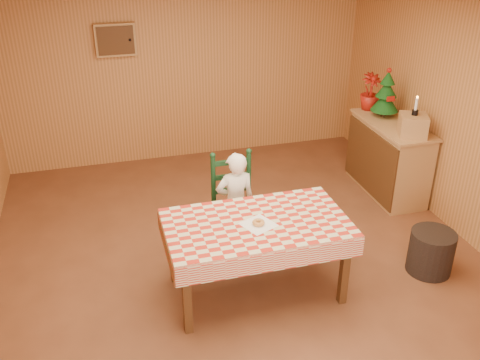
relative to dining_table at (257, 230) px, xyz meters
name	(u,v)px	position (x,y,z in m)	size (l,w,h in m)	color
ground	(245,273)	(-0.02, 0.29, -0.69)	(6.00, 6.00, 0.00)	brown
cabin_walls	(230,81)	(-0.02, 0.82, 1.14)	(5.10, 6.05, 2.65)	#BD7D44
dining_table	(257,230)	(0.00, 0.00, 0.00)	(1.66, 0.96, 0.77)	#4E2D15
ladder_chair	(234,205)	(0.00, 0.79, -0.18)	(0.44, 0.40, 1.08)	black
seated_child	(235,203)	(0.00, 0.73, -0.13)	(0.41, 0.27, 1.12)	white
napkin	(258,225)	(0.00, -0.05, 0.08)	(0.26, 0.26, 0.00)	white
donut	(258,223)	(0.00, -0.05, 0.10)	(0.11, 0.11, 0.04)	#C88A48
shelf_unit	(388,158)	(2.19, 1.48, -0.22)	(0.54, 1.24, 0.93)	tan
crate	(413,125)	(2.20, 1.08, 0.37)	(0.30, 0.30, 0.25)	tan
christmas_tree	(386,95)	(2.20, 1.73, 0.52)	(0.34, 0.34, 0.62)	#4E2D15
flower_arrangement	(370,92)	(2.15, 2.03, 0.48)	(0.26, 0.26, 0.47)	maroon
candle_set	(415,109)	(2.20, 1.08, 0.56)	(0.07, 0.07, 0.22)	black
storage_bin	(431,252)	(1.77, -0.16, -0.47)	(0.44, 0.44, 0.44)	black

